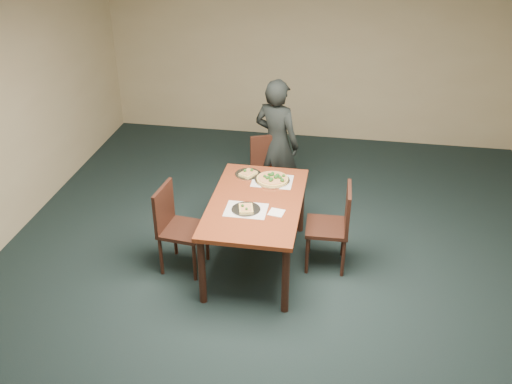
% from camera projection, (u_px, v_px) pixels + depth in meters
% --- Properties ---
extents(ground, '(8.00, 8.00, 0.00)m').
position_uv_depth(ground, '(269.00, 305.00, 5.39)').
color(ground, black).
rests_on(ground, ground).
extents(room_shell, '(8.00, 8.00, 8.00)m').
position_uv_depth(room_shell, '(272.00, 137.00, 4.53)').
color(room_shell, tan).
rests_on(room_shell, ground).
extents(dining_table, '(0.90, 1.50, 0.75)m').
position_uv_depth(dining_table, '(256.00, 209.00, 5.66)').
color(dining_table, '#622613').
rests_on(dining_table, ground).
extents(chair_far, '(0.55, 0.55, 0.91)m').
position_uv_depth(chair_far, '(270.00, 170.00, 6.69)').
color(chair_far, black).
rests_on(chair_far, ground).
extents(chair_left, '(0.46, 0.46, 0.91)m').
position_uv_depth(chair_left, '(175.00, 223.00, 5.69)').
color(chair_left, black).
rests_on(chair_left, ground).
extents(chair_right, '(0.43, 0.43, 0.91)m').
position_uv_depth(chair_right, '(335.00, 223.00, 5.70)').
color(chair_right, black).
rests_on(chair_right, ground).
extents(diner, '(0.67, 0.57, 1.57)m').
position_uv_depth(diner, '(277.00, 143.00, 6.70)').
color(diner, black).
rests_on(diner, ground).
extents(placemat_main, '(0.42, 0.32, 0.00)m').
position_uv_depth(placemat_main, '(272.00, 181.00, 5.96)').
color(placemat_main, white).
rests_on(placemat_main, dining_table).
extents(placemat_near, '(0.40, 0.30, 0.00)m').
position_uv_depth(placemat_near, '(246.00, 210.00, 5.46)').
color(placemat_near, white).
rests_on(placemat_near, dining_table).
extents(pizza_pan, '(0.37, 0.37, 0.08)m').
position_uv_depth(pizza_pan, '(273.00, 179.00, 5.95)').
color(pizza_pan, silver).
rests_on(pizza_pan, dining_table).
extents(slice_plate_near, '(0.28, 0.28, 0.06)m').
position_uv_depth(slice_plate_near, '(246.00, 209.00, 5.45)').
color(slice_plate_near, silver).
rests_on(slice_plate_near, dining_table).
extents(slice_plate_far, '(0.28, 0.28, 0.06)m').
position_uv_depth(slice_plate_far, '(248.00, 174.00, 6.08)').
color(slice_plate_far, silver).
rests_on(slice_plate_far, dining_table).
extents(napkin, '(0.16, 0.16, 0.01)m').
position_uv_depth(napkin, '(276.00, 213.00, 5.41)').
color(napkin, white).
rests_on(napkin, dining_table).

